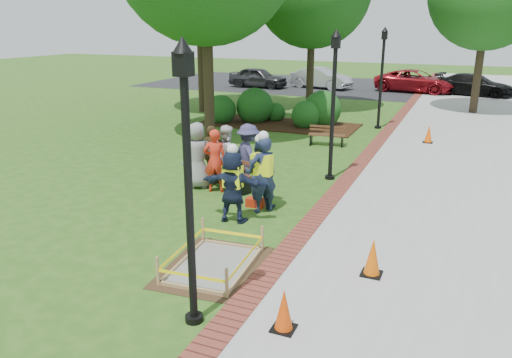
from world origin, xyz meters
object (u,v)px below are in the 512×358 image
at_px(lamp_near, 188,167).
at_px(hivis_worker_a, 233,184).
at_px(wet_concrete_pad, 214,256).
at_px(bench_near, 227,180).
at_px(hivis_worker_c, 260,171).
at_px(cone_front, 284,311).
at_px(hivis_worker_b, 263,173).

bearing_deg(lamp_near, hivis_worker_a, 107.06).
height_order(wet_concrete_pad, lamp_near, lamp_near).
bearing_deg(bench_near, hivis_worker_c, -32.73).
bearing_deg(hivis_worker_c, wet_concrete_pad, -82.18).
distance_m(wet_concrete_pad, hivis_worker_a, 2.41).
bearing_deg(bench_near, cone_front, -56.45).
xyz_separation_m(cone_front, hivis_worker_a, (-2.56, 3.60, 0.59)).
bearing_deg(hivis_worker_b, hivis_worker_a, -115.82).
height_order(lamp_near, hivis_worker_c, lamp_near).
bearing_deg(wet_concrete_pad, hivis_worker_b, 94.61).
bearing_deg(lamp_near, hivis_worker_c, 101.30).
distance_m(cone_front, hivis_worker_c, 5.35).
relative_size(lamp_near, hivis_worker_c, 2.30).
relative_size(wet_concrete_pad, lamp_near, 0.57).
relative_size(cone_front, hivis_worker_b, 0.34).
xyz_separation_m(hivis_worker_b, hivis_worker_c, (-0.22, 0.32, -0.07)).
xyz_separation_m(wet_concrete_pad, lamp_near, (0.55, -1.70, 2.25)).
xyz_separation_m(wet_concrete_pad, hivis_worker_b, (-0.25, 3.05, 0.76)).
bearing_deg(hivis_worker_c, cone_front, -63.48).
bearing_deg(hivis_worker_a, wet_concrete_pad, -73.61).
relative_size(bench_near, cone_front, 2.41).
bearing_deg(wet_concrete_pad, cone_front, -36.05).
xyz_separation_m(lamp_near, hivis_worker_a, (-1.20, 3.92, -1.56)).
distance_m(bench_near, hivis_worker_b, 2.10).
distance_m(lamp_near, hivis_worker_a, 4.38).
bearing_deg(cone_front, hivis_worker_c, 116.52).
relative_size(lamp_near, hivis_worker_b, 2.12).
relative_size(lamp_near, hivis_worker_a, 2.30).
bearing_deg(hivis_worker_c, hivis_worker_b, -55.56).
relative_size(wet_concrete_pad, hivis_worker_a, 1.31).
height_order(bench_near, lamp_near, lamp_near).
height_order(cone_front, hivis_worker_b, hivis_worker_b).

